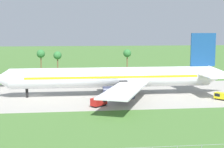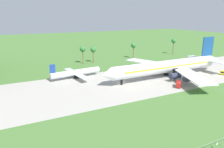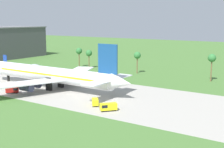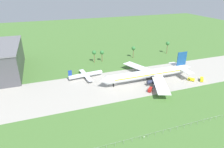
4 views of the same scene
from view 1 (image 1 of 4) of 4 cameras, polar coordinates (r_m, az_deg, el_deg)
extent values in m
plane|color=#477233|center=(107.88, -12.86, -3.51)|extent=(600.00, 600.00, 0.00)
cube|color=#A8A399|center=(107.88, -12.86, -3.50)|extent=(320.00, 44.00, 0.02)
cylinder|color=white|center=(104.27, 0.00, -0.54)|extent=(60.69, 6.06, 6.06)
cone|color=white|center=(105.63, -17.95, -0.81)|extent=(4.85, 5.94, 5.94)
cone|color=white|center=(113.33, 17.40, -0.01)|extent=(7.58, 5.76, 5.76)
cube|color=yellow|center=(104.20, 0.00, -0.30)|extent=(51.58, 6.18, 0.61)
cube|color=navy|center=(110.44, 14.90, 3.92)|extent=(7.88, 0.50, 10.30)
cube|color=white|center=(111.22, 14.92, 0.18)|extent=(5.45, 24.24, 0.30)
cube|color=white|center=(90.31, 2.26, -2.50)|extent=(18.31, 30.19, 0.44)
cube|color=white|center=(119.08, 0.07, -0.04)|extent=(18.31, 30.19, 0.44)
cylinder|color=#2D334C|center=(97.51, 0.09, -2.79)|extent=(5.45, 2.73, 2.73)
cylinder|color=#2D334C|center=(91.93, 2.05, -3.44)|extent=(5.45, 2.73, 2.73)
cylinder|color=#2D334C|center=(111.76, -0.79, -1.46)|extent=(5.45, 2.73, 2.73)
cylinder|color=#2D334C|center=(117.98, 0.09, -0.98)|extent=(5.45, 2.73, 2.73)
cube|color=black|center=(104.93, -13.97, -2.45)|extent=(0.70, 0.90, 5.05)
cube|color=black|center=(101.90, 1.92, -2.52)|extent=(2.40, 1.20, 5.05)
cube|color=black|center=(108.40, 1.39, -1.91)|extent=(2.40, 1.20, 5.05)
cube|color=black|center=(90.78, -2.20, -5.28)|extent=(4.07, 4.03, 0.40)
cube|color=#B21E19|center=(90.52, -2.20, -4.55)|extent=(4.70, 4.66, 1.97)
cube|color=black|center=(91.40, -1.68, -4.24)|extent=(2.58, 2.59, 0.90)
cube|color=black|center=(103.49, 17.95, -4.05)|extent=(3.92, 4.23, 0.40)
cube|color=yellow|center=(103.30, 17.97, -3.48)|extent=(4.52, 4.90, 1.67)
cube|color=black|center=(103.81, 17.34, -3.27)|extent=(2.62, 2.56, 0.90)
cylinder|color=brown|center=(165.11, 15.51, 1.95)|extent=(0.56, 0.56, 9.98)
sphere|color=#337538|center=(164.68, 15.58, 3.88)|extent=(3.60, 3.60, 3.60)
cylinder|color=brown|center=(154.96, 2.53, 1.64)|extent=(0.56, 0.56, 8.76)
sphere|color=#337538|center=(154.53, 2.54, 3.48)|extent=(3.60, 3.60, 3.60)
cylinder|color=brown|center=(153.57, -11.70, 1.45)|extent=(0.56, 0.56, 8.85)
sphere|color=#337538|center=(153.13, -11.75, 3.32)|extent=(3.60, 3.60, 3.60)
cylinder|color=brown|center=(153.14, -9.01, 1.35)|extent=(0.56, 0.56, 8.07)
sphere|color=#337538|center=(152.72, -9.05, 3.08)|extent=(3.60, 3.60, 3.60)
camera|label=2|loc=(64.93, -78.33, 10.60)|focal=35.00mm
camera|label=3|loc=(102.48, 75.97, 5.80)|focal=50.00mm
camera|label=4|loc=(71.42, -113.47, 34.97)|focal=32.00mm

